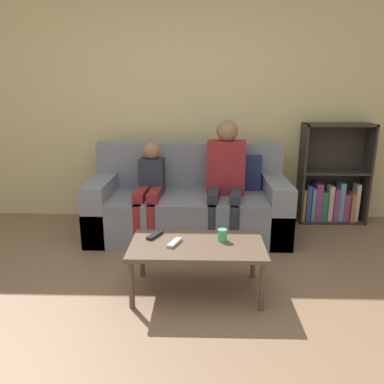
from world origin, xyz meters
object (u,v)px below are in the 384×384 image
Objects in this scene: cup_near at (222,235)px; person_child at (150,185)px; coffee_table at (197,249)px; tv_remote_1 at (175,243)px; couch at (189,205)px; bookshelf at (330,187)px; tv_remote_0 at (155,235)px; person_adult at (226,171)px.

person_child is at bearing 124.05° from cup_near.
coffee_table is 0.17m from tv_remote_1.
person_child is at bearing -161.66° from couch.
couch is 1.64m from bookshelf.
bookshelf is 12.35× the size of cup_near.
bookshelf is 6.35× the size of tv_remote_0.
tv_remote_1 is (-0.07, -1.19, 0.10)m from couch.
coffee_table is 1.17m from person_child.
couch is 11.37× the size of tv_remote_0.
tv_remote_0 is at bearing -115.26° from person_adult.
tv_remote_0 is (-0.23, -1.05, 0.10)m from couch.
couch reaches higher than cup_near.
person_adult is at bearing -156.84° from bookshelf.
cup_near reaches higher than coffee_table.
coffee_table is 0.83× the size of person_adult.
couch is 1.79× the size of bookshelf.
person_adult is 1.07m from cup_near.
person_adult reaches higher than tv_remote_0.
bookshelf is 1.35m from person_adult.
person_adult is 0.76m from person_child.
person_adult is 1.23× the size of person_child.
person_child is (-0.48, 1.05, 0.21)m from coffee_table.
cup_near is at bearing -88.44° from person_adult.
couch is 11.26× the size of tv_remote_1.
tv_remote_0 is at bearing -102.14° from couch.
tv_remote_0 is 0.21m from tv_remote_1.
coffee_table is at bearing -85.26° from couch.
person_child is 5.47× the size of tv_remote_1.
couch is 0.54m from person_adult.
bookshelf reaches higher than tv_remote_0.
bookshelf is 2.05m from person_child.
coffee_table is (-1.48, -1.62, -0.05)m from bookshelf.
bookshelf reaches higher than person_child.
person_adult reaches higher than coffee_table.
tv_remote_0 and tv_remote_1 have the same top height.
tv_remote_0 is at bearing 159.87° from tv_remote_1.
person_adult is (-1.21, -0.52, 0.28)m from bookshelf.
coffee_table is at bearing -132.55° from bookshelf.
person_child is 5.52× the size of tv_remote_0.
person_child is 1.12m from tv_remote_1.
person_child is at bearing 114.75° from coffee_table.
bookshelf is 2.32m from tv_remote_1.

